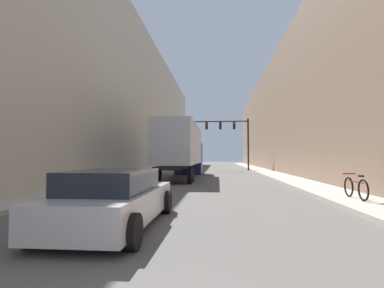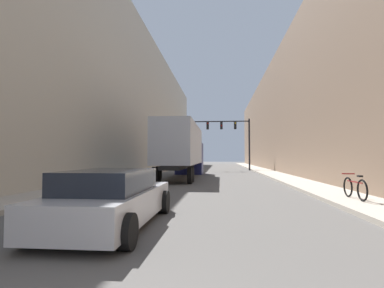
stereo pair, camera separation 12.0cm
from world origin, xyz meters
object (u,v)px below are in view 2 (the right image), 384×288
Objects in this scene: traffic_signal_gantry at (234,133)px; parked_bicycle at (355,188)px; semi_truck at (183,149)px; sedan_car at (112,199)px.

traffic_signal_gantry reaches higher than parked_bicycle.
sedan_car is at bearing -88.63° from semi_truck.
sedan_car is at bearing -150.16° from parked_bicycle.
semi_truck is at bearing -108.72° from traffic_signal_gantry.
semi_truck reaches higher than parked_bicycle.
traffic_signal_gantry is at bearing 71.28° from semi_truck.
sedan_car is 2.57× the size of parked_bicycle.
parked_bicycle is (2.96, -25.47, -3.93)m from traffic_signal_gantry.
semi_truck is 7.01× the size of parked_bicycle.
traffic_signal_gantry reaches higher than semi_truck.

